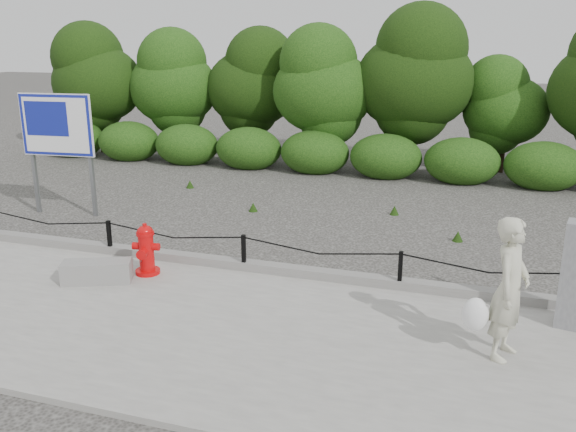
# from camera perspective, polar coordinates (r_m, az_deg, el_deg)

# --- Properties ---
(ground) EXTENTS (90.00, 90.00, 0.00)m
(ground) POSITION_cam_1_polar(r_m,az_deg,el_deg) (9.95, -4.12, -5.49)
(ground) COLOR #2D2B28
(ground) RESTS_ON ground
(sidewalk) EXTENTS (14.00, 4.00, 0.08)m
(sidewalk) POSITION_cam_1_polar(r_m,az_deg,el_deg) (8.28, -9.39, -10.13)
(sidewalk) COLOR gray
(sidewalk) RESTS_ON ground
(curb) EXTENTS (14.00, 0.22, 0.14)m
(curb) POSITION_cam_1_polar(r_m,az_deg,el_deg) (9.94, -4.03, -4.59)
(curb) COLOR slate
(curb) RESTS_ON sidewalk
(chain_barrier) EXTENTS (10.06, 0.06, 0.60)m
(chain_barrier) POSITION_cam_1_polar(r_m,az_deg,el_deg) (9.79, -4.17, -3.01)
(chain_barrier) COLOR black
(chain_barrier) RESTS_ON sidewalk
(treeline) EXTENTS (20.38, 3.44, 4.49)m
(treeline) POSITION_cam_1_polar(r_m,az_deg,el_deg) (17.73, 8.50, 12.28)
(treeline) COLOR black
(treeline) RESTS_ON ground
(fire_hydrant) EXTENTS (0.45, 0.48, 0.83)m
(fire_hydrant) POSITION_cam_1_polar(r_m,az_deg,el_deg) (9.87, -13.14, -3.12)
(fire_hydrant) COLOR red
(fire_hydrant) RESTS_ON sidewalk
(pedestrian) EXTENTS (0.79, 0.72, 1.71)m
(pedestrian) POSITION_cam_1_polar(r_m,az_deg,el_deg) (7.48, 19.85, -6.58)
(pedestrian) COLOR beige
(pedestrian) RESTS_ON sidewalk
(concrete_block) EXTENTS (1.09, 0.74, 0.33)m
(concrete_block) POSITION_cam_1_polar(r_m,az_deg,el_deg) (9.84, -17.44, -4.98)
(concrete_block) COLOR gray
(concrete_block) RESTS_ON sidewalk
(advertising_sign) EXTENTS (1.61, 0.27, 2.58)m
(advertising_sign) POSITION_cam_1_polar(r_m,az_deg,el_deg) (13.68, -20.81, 7.49)
(advertising_sign) COLOR slate
(advertising_sign) RESTS_ON ground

